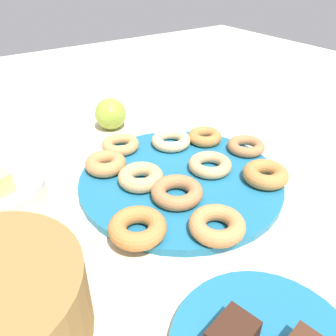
{
  "coord_description": "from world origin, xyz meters",
  "views": [
    {
      "loc": [
        -0.45,
        0.34,
        0.4
      ],
      "look_at": [
        0.0,
        0.03,
        0.05
      ],
      "focal_mm": 36.98,
      "sensor_mm": 36.0,
      "label": 1
    }
  ],
  "objects_px": {
    "donut_0": "(141,177)",
    "donut_7": "(265,174)",
    "donut_1": "(245,146)",
    "donut_10": "(205,137)",
    "donut_3": "(177,192)",
    "brownie_far": "(233,335)",
    "donut_2": "(217,225)",
    "donut_plate": "(180,179)",
    "apple": "(111,114)",
    "donut_4": "(171,140)",
    "donut_5": "(137,227)",
    "donut_9": "(106,163)",
    "donut_8": "(210,165)",
    "fruit_bowl": "(2,195)",
    "donut_6": "(121,145)"
  },
  "relations": [
    {
      "from": "donut_1",
      "to": "donut_7",
      "type": "xyz_separation_m",
      "value": [
        -0.11,
        0.06,
        0.0
      ]
    },
    {
      "from": "donut_3",
      "to": "donut_7",
      "type": "height_order",
      "value": "donut_7"
    },
    {
      "from": "donut_9",
      "to": "apple",
      "type": "distance_m",
      "value": 0.22
    },
    {
      "from": "donut_plate",
      "to": "donut_8",
      "type": "relative_size",
      "value": 4.56
    },
    {
      "from": "donut_plate",
      "to": "apple",
      "type": "distance_m",
      "value": 0.3
    },
    {
      "from": "donut_0",
      "to": "donut_7",
      "type": "xyz_separation_m",
      "value": [
        -0.13,
        -0.2,
        0.0
      ]
    },
    {
      "from": "donut_1",
      "to": "donut_10",
      "type": "bearing_deg",
      "value": 29.72
    },
    {
      "from": "donut_7",
      "to": "brownie_far",
      "type": "relative_size",
      "value": 1.59
    },
    {
      "from": "donut_10",
      "to": "donut_3",
      "type": "bearing_deg",
      "value": 127.53
    },
    {
      "from": "donut_plate",
      "to": "donut_7",
      "type": "bearing_deg",
      "value": -130.22
    },
    {
      "from": "donut_plate",
      "to": "donut_4",
      "type": "xyz_separation_m",
      "value": [
        0.11,
        -0.06,
        0.02
      ]
    },
    {
      "from": "donut_6",
      "to": "brownie_far",
      "type": "distance_m",
      "value": 0.48
    },
    {
      "from": "donut_1",
      "to": "fruit_bowl",
      "type": "bearing_deg",
      "value": 75.59
    },
    {
      "from": "donut_2",
      "to": "apple",
      "type": "relative_size",
      "value": 1.14
    },
    {
      "from": "donut_7",
      "to": "fruit_bowl",
      "type": "xyz_separation_m",
      "value": [
        0.23,
        0.43,
        -0.01
      ]
    },
    {
      "from": "donut_4",
      "to": "donut_8",
      "type": "bearing_deg",
      "value": -177.97
    },
    {
      "from": "donut_plate",
      "to": "donut_4",
      "type": "bearing_deg",
      "value": -26.76
    },
    {
      "from": "donut_4",
      "to": "donut_9",
      "type": "relative_size",
      "value": 1.07
    },
    {
      "from": "donut_2",
      "to": "donut_5",
      "type": "distance_m",
      "value": 0.12
    },
    {
      "from": "donut_8",
      "to": "fruit_bowl",
      "type": "distance_m",
      "value": 0.4
    },
    {
      "from": "donut_4",
      "to": "donut_5",
      "type": "xyz_separation_m",
      "value": [
        -0.21,
        0.21,
        0.0
      ]
    },
    {
      "from": "donut_7",
      "to": "apple",
      "type": "bearing_deg",
      "value": 17.02
    },
    {
      "from": "donut_7",
      "to": "donut_9",
      "type": "distance_m",
      "value": 0.32
    },
    {
      "from": "donut_5",
      "to": "donut_8",
      "type": "height_order",
      "value": "donut_5"
    },
    {
      "from": "donut_8",
      "to": "apple",
      "type": "bearing_deg",
      "value": 11.16
    },
    {
      "from": "donut_8",
      "to": "apple",
      "type": "xyz_separation_m",
      "value": [
        0.32,
        0.06,
        0.01
      ]
    },
    {
      "from": "donut_plate",
      "to": "donut_8",
      "type": "xyz_separation_m",
      "value": [
        -0.02,
        -0.06,
        0.02
      ]
    },
    {
      "from": "donut_9",
      "to": "apple",
      "type": "bearing_deg",
      "value": -29.49
    },
    {
      "from": "donut_4",
      "to": "brownie_far",
      "type": "relative_size",
      "value": 1.62
    },
    {
      "from": "donut_1",
      "to": "donut_2",
      "type": "height_order",
      "value": "donut_2"
    },
    {
      "from": "donut_9",
      "to": "brownie_far",
      "type": "height_order",
      "value": "same"
    },
    {
      "from": "donut_plate",
      "to": "fruit_bowl",
      "type": "distance_m",
      "value": 0.33
    },
    {
      "from": "donut_2",
      "to": "donut_10",
      "type": "distance_m",
      "value": 0.3
    },
    {
      "from": "donut_3",
      "to": "brownie_far",
      "type": "height_order",
      "value": "brownie_far"
    },
    {
      "from": "fruit_bowl",
      "to": "donut_5",
      "type": "bearing_deg",
      "value": -145.28
    },
    {
      "from": "donut_9",
      "to": "donut_7",
      "type": "bearing_deg",
      "value": -131.92
    },
    {
      "from": "donut_5",
      "to": "donut_6",
      "type": "xyz_separation_m",
      "value": [
        0.26,
        -0.11,
        -0.0
      ]
    },
    {
      "from": "donut_2",
      "to": "brownie_far",
      "type": "height_order",
      "value": "brownie_far"
    },
    {
      "from": "donut_0",
      "to": "donut_5",
      "type": "xyz_separation_m",
      "value": [
        -0.12,
        0.08,
        0.0
      ]
    },
    {
      "from": "donut_plate",
      "to": "donut_4",
      "type": "height_order",
      "value": "donut_4"
    },
    {
      "from": "donut_plate",
      "to": "donut_3",
      "type": "bearing_deg",
      "value": 138.32
    },
    {
      "from": "donut_10",
      "to": "brownie_far",
      "type": "xyz_separation_m",
      "value": [
        -0.39,
        0.29,
        0.0
      ]
    },
    {
      "from": "donut_10",
      "to": "brownie_far",
      "type": "distance_m",
      "value": 0.49
    },
    {
      "from": "donut_7",
      "to": "fruit_bowl",
      "type": "relative_size",
      "value": 0.56
    },
    {
      "from": "donut_6",
      "to": "donut_3",
      "type": "bearing_deg",
      "value": 179.58
    },
    {
      "from": "donut_0",
      "to": "donut_7",
      "type": "height_order",
      "value": "donut_7"
    },
    {
      "from": "donut_6",
      "to": "fruit_bowl",
      "type": "xyz_separation_m",
      "value": [
        -0.04,
        0.26,
        -0.0
      ]
    },
    {
      "from": "donut_2",
      "to": "donut_5",
      "type": "xyz_separation_m",
      "value": [
        0.07,
        0.11,
        0.0
      ]
    },
    {
      "from": "donut_6",
      "to": "donut_8",
      "type": "distance_m",
      "value": 0.21
    },
    {
      "from": "donut_plate",
      "to": "donut_9",
      "type": "xyz_separation_m",
      "value": [
        0.11,
        0.11,
        0.02
      ]
    }
  ]
}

